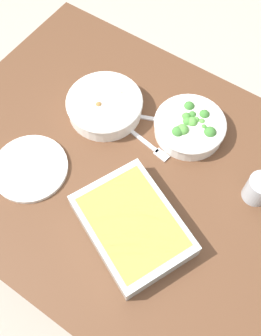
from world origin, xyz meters
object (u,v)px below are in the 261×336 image
at_px(baking_dish, 132,225).
at_px(drink_cup, 258,189).
at_px(fork_on_table, 148,145).
at_px(broccoli_bowl, 190,126).
at_px(side_plate, 30,168).
at_px(spoon_by_stew, 133,115).
at_px(stew_bowl, 105,105).

bearing_deg(baking_dish, drink_cup, -129.50).
relative_size(baking_dish, fork_on_table, 2.05).
bearing_deg(fork_on_table, broccoli_bowl, -124.61).
xyz_separation_m(broccoli_bowl, side_plate, (0.32, 0.37, -0.02)).
bearing_deg(baking_dish, side_plate, 2.50).
bearing_deg(side_plate, spoon_by_stew, -113.68).
relative_size(drink_cup, side_plate, 0.39).
relative_size(broccoli_bowl, baking_dish, 0.60).
relative_size(baking_dish, drink_cup, 4.28).
bearing_deg(stew_bowl, side_plate, 78.48).
bearing_deg(side_plate, broccoli_bowl, -130.37).
bearing_deg(fork_on_table, baking_dish, 113.71).
xyz_separation_m(baking_dish, drink_cup, (-0.23, -0.28, 0.00)).
bearing_deg(spoon_by_stew, side_plate, 66.32).
distance_m(stew_bowl, broccoli_bowl, 0.27).
relative_size(broccoli_bowl, spoon_by_stew, 1.28).
height_order(broccoli_bowl, fork_on_table, broccoli_bowl).
xyz_separation_m(stew_bowl, fork_on_table, (-0.18, 0.03, -0.03)).
xyz_separation_m(baking_dish, side_plate, (0.35, 0.02, -0.03)).
bearing_deg(baking_dish, stew_bowl, -43.54).
relative_size(side_plate, fork_on_table, 1.24).
distance_m(baking_dish, spoon_by_stew, 0.37).
distance_m(drink_cup, spoon_by_stew, 0.44).
relative_size(broccoli_bowl, fork_on_table, 1.22).
bearing_deg(fork_on_table, side_plate, 47.47).
bearing_deg(side_plate, baking_dish, -177.50).
xyz_separation_m(stew_bowl, broccoli_bowl, (-0.26, -0.08, -0.00)).
xyz_separation_m(broccoli_bowl, baking_dish, (-0.03, 0.36, 0.00)).
bearing_deg(stew_bowl, drink_cup, -179.84).
xyz_separation_m(broccoli_bowl, spoon_by_stew, (0.17, 0.05, -0.03)).
bearing_deg(baking_dish, broccoli_bowl, -84.81).
bearing_deg(side_plate, stew_bowl, -101.52).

